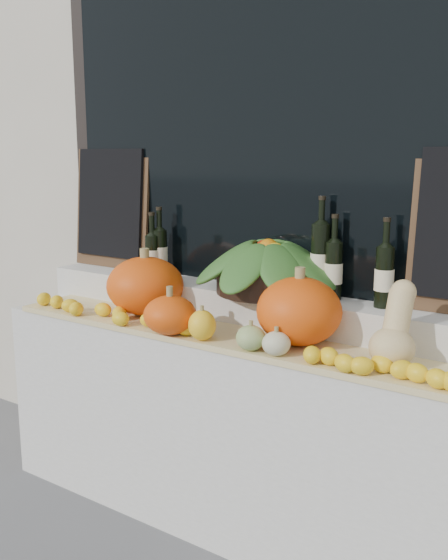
# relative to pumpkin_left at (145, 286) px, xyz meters

# --- Properties ---
(storefront_facade) EXTENTS (7.00, 0.94, 4.50)m
(storefront_facade) POSITION_rel_pumpkin_left_xyz_m (0.45, 0.78, 1.21)
(storefront_facade) COLOR beige
(storefront_facade) RESTS_ON ground
(display_sill) EXTENTS (2.30, 0.55, 0.88)m
(display_sill) POSITION_rel_pumpkin_left_xyz_m (0.45, 0.06, -0.60)
(display_sill) COLOR silver
(display_sill) RESTS_ON ground
(rear_tier) EXTENTS (2.30, 0.25, 0.16)m
(rear_tier) POSITION_rel_pumpkin_left_xyz_m (0.45, 0.21, -0.08)
(rear_tier) COLOR silver
(rear_tier) RESTS_ON display_sill
(straw_bedding) EXTENTS (2.10, 0.32, 0.02)m
(straw_bedding) POSITION_rel_pumpkin_left_xyz_m (0.45, -0.07, -0.15)
(straw_bedding) COLOR tan
(straw_bedding) RESTS_ON display_sill
(pumpkin_left) EXTENTS (0.43, 0.43, 0.27)m
(pumpkin_left) POSITION_rel_pumpkin_left_xyz_m (0.00, 0.00, 0.00)
(pumpkin_left) COLOR #F5560C
(pumpkin_left) RESTS_ON straw_bedding
(pumpkin_right) EXTENTS (0.37, 0.37, 0.26)m
(pumpkin_right) POSITION_rel_pumpkin_left_xyz_m (0.80, -0.02, -0.00)
(pumpkin_right) COLOR #F5560C
(pumpkin_right) RESTS_ON straw_bedding
(pumpkin_center) EXTENTS (0.29, 0.29, 0.16)m
(pumpkin_center) POSITION_rel_pumpkin_left_xyz_m (0.30, -0.19, -0.05)
(pumpkin_center) COLOR #F5560C
(pumpkin_center) RESTS_ON straw_bedding
(butternut_squash) EXTENTS (0.16, 0.21, 0.30)m
(butternut_squash) POSITION_rel_pumpkin_left_xyz_m (1.19, -0.05, -0.01)
(butternut_squash) COLOR #DEBF82
(butternut_squash) RESTS_ON straw_bedding
(decorative_gourds) EXTENTS (0.65, 0.11, 0.14)m
(decorative_gourds) POSITION_rel_pumpkin_left_xyz_m (0.56, -0.19, -0.08)
(decorative_gourds) COLOR #387021
(decorative_gourds) RESTS_ON straw_bedding
(lemon_heap) EXTENTS (2.20, 0.16, 0.06)m
(lemon_heap) POSITION_rel_pumpkin_left_xyz_m (0.45, -0.18, -0.10)
(lemon_heap) COLOR yellow
(lemon_heap) RESTS_ON straw_bedding
(produce_bowl) EXTENTS (0.68, 0.68, 0.25)m
(produce_bowl) POSITION_rel_pumpkin_left_xyz_m (0.54, 0.19, 0.12)
(produce_bowl) COLOR black
(produce_bowl) RESTS_ON rear_tier
(wine_bottle_far_left) EXTENTS (0.08, 0.08, 0.34)m
(wine_bottle_far_left) POSITION_rel_pumpkin_left_xyz_m (-0.09, 0.21, 0.12)
(wine_bottle_far_left) COLOR black
(wine_bottle_far_left) RESTS_ON rear_tier
(wine_bottle_near_left) EXTENTS (0.08, 0.08, 0.32)m
(wine_bottle_near_left) POSITION_rel_pumpkin_left_xyz_m (-0.11, 0.18, 0.11)
(wine_bottle_near_left) COLOR black
(wine_bottle_near_left) RESTS_ON rear_tier
(wine_bottle_tall) EXTENTS (0.08, 0.08, 0.42)m
(wine_bottle_tall) POSITION_rel_pumpkin_left_xyz_m (0.76, 0.24, 0.16)
(wine_bottle_tall) COLOR black
(wine_bottle_tall) RESTS_ON rear_tier
(wine_bottle_near_right) EXTENTS (0.08, 0.08, 0.35)m
(wine_bottle_near_right) POSITION_rel_pumpkin_left_xyz_m (0.83, 0.24, 0.13)
(wine_bottle_near_right) COLOR black
(wine_bottle_near_right) RESTS_ON rear_tier
(wine_bottle_far_right) EXTENTS (0.08, 0.08, 0.35)m
(wine_bottle_far_right) POSITION_rel_pumpkin_left_xyz_m (1.05, 0.22, 0.13)
(wine_bottle_far_right) COLOR black
(wine_bottle_far_right) RESTS_ON rear_tier
(chalkboard_left) EXTENTS (0.50, 0.08, 0.62)m
(chalkboard_left) POSITION_rel_pumpkin_left_xyz_m (-0.47, 0.27, 0.33)
(chalkboard_left) COLOR #4C331E
(chalkboard_left) RESTS_ON rear_tier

